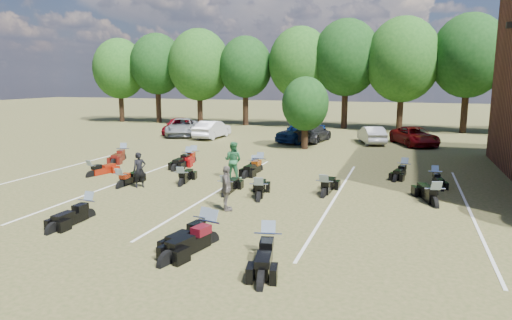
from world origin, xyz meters
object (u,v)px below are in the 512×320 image
at_px(motorcycle_14, 123,159).
at_px(motorcycle_7, 91,177).
at_px(person_grey, 227,188).
at_px(motorcycle_3, 204,238).
at_px(car_0, 178,126).
at_px(car_4, 301,132).
at_px(person_black, 139,170).
at_px(person_green, 233,160).

bearing_deg(motorcycle_14, motorcycle_7, -90.52).
relative_size(person_grey, motorcycle_3, 0.72).
distance_m(person_grey, motorcycle_14, 12.72).
xyz_separation_m(car_0, motorcycle_7, (4.20, -17.03, -0.73)).
distance_m(car_4, person_black, 16.98).
xyz_separation_m(person_grey, motorcycle_3, (0.44, -2.97, -0.84)).
xyz_separation_m(motorcycle_3, motorcycle_7, (-9.00, 6.27, 0.00)).
bearing_deg(car_4, car_0, -164.63).
bearing_deg(person_green, car_4, -87.02).
xyz_separation_m(person_grey, motorcycle_7, (-8.56, 3.30, -0.84)).
xyz_separation_m(person_green, motorcycle_3, (2.14, -8.05, -0.91)).
relative_size(car_4, person_black, 2.98).
distance_m(person_black, motorcycle_7, 3.79).
xyz_separation_m(person_green, person_grey, (1.71, -5.08, -0.07)).
xyz_separation_m(car_4, person_black, (-3.61, -16.59, -0.01)).
bearing_deg(person_black, car_0, 68.30).
bearing_deg(motorcycle_14, motorcycle_3, -63.03).
bearing_deg(person_grey, car_4, -22.71).
height_order(car_4, motorcycle_14, car_4).
height_order(car_4, motorcycle_7, car_4).
distance_m(car_0, person_green, 18.84).
xyz_separation_m(car_0, car_4, (11.33, -1.60, 0.07)).
bearing_deg(car_0, motorcycle_3, -69.06).
height_order(car_0, motorcycle_7, car_0).
xyz_separation_m(motorcycle_3, motorcycle_14, (-10.32, 10.92, 0.00)).
height_order(car_0, person_black, person_black).
distance_m(person_green, motorcycle_7, 7.14).
bearing_deg(car_0, car_4, -16.63).
height_order(person_black, motorcycle_7, person_black).
height_order(car_0, person_grey, person_grey).
height_order(person_black, person_green, person_green).
relative_size(car_4, motorcycle_14, 1.93).
distance_m(person_grey, motorcycle_3, 3.12).
distance_m(car_4, motorcycle_7, 17.02).
bearing_deg(person_grey, motorcycle_7, 41.83).
height_order(person_green, motorcycle_14, person_green).
xyz_separation_m(car_4, person_green, (-0.27, -13.65, 0.11)).
bearing_deg(motorcycle_14, person_grey, -55.23).
bearing_deg(car_0, motorcycle_14, -85.53).
distance_m(car_0, motorcycle_7, 17.56).
bearing_deg(person_black, motorcycle_7, 117.06).
distance_m(person_green, motorcycle_14, 8.72).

